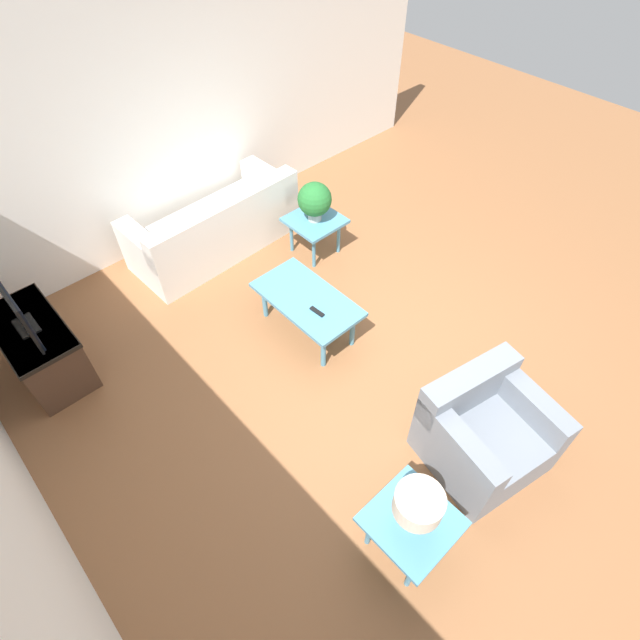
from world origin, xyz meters
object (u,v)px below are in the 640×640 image
(sofa, at_px, (216,229))
(side_table_lamp, at_px, (411,524))
(television, at_px, (13,307))
(side_table_plant, at_px, (315,224))
(potted_plant, at_px, (315,200))
(coffee_table, at_px, (307,302))
(table_lamp, at_px, (418,506))
(tv_stand_chest, at_px, (41,347))
(armchair, at_px, (483,431))

(sofa, height_order, side_table_lamp, sofa)
(sofa, relative_size, television, 2.40)
(sofa, bearing_deg, side_table_plant, 133.27)
(side_table_lamp, relative_size, television, 0.70)
(side_table_plant, distance_m, potted_plant, 0.32)
(side_table_lamp, height_order, television, television)
(side_table_plant, bearing_deg, coffee_table, 134.22)
(coffee_table, bearing_deg, side_table_plant, -45.78)
(side_table_lamp, height_order, table_lamp, table_lamp)
(side_table_lamp, distance_m, television, 3.59)
(tv_stand_chest, distance_m, television, 0.54)
(coffee_table, relative_size, table_lamp, 2.90)
(coffee_table, distance_m, side_table_lamp, 2.24)
(sofa, distance_m, tv_stand_chest, 2.24)
(armchair, bearing_deg, potted_plant, 86.38)
(armchair, relative_size, tv_stand_chest, 1.00)
(sofa, xyz_separation_m, potted_plant, (-0.80, -0.81, 0.42))
(potted_plant, bearing_deg, tv_stand_chest, 82.33)
(armchair, distance_m, potted_plant, 2.96)
(side_table_lamp, bearing_deg, armchair, -84.66)
(sofa, xyz_separation_m, coffee_table, (-1.67, 0.07, 0.11))
(coffee_table, xyz_separation_m, television, (1.27, 2.13, 0.46))
(sofa, height_order, television, television)
(side_table_plant, bearing_deg, armchair, 164.93)
(armchair, height_order, table_lamp, table_lamp)
(armchair, relative_size, side_table_plant, 1.77)
(side_table_plant, relative_size, television, 0.70)
(sofa, relative_size, tv_stand_chest, 1.94)
(armchair, distance_m, coffee_table, 1.98)
(sofa, xyz_separation_m, armchair, (-3.64, -0.05, 0.03))
(side_table_plant, bearing_deg, table_lamp, 148.90)
(coffee_table, distance_m, table_lamp, 2.26)
(side_table_plant, bearing_deg, television, 82.34)
(coffee_table, relative_size, side_table_lamp, 1.89)
(armchair, bearing_deg, side_table_lamp, -163.21)
(side_table_lamp, xyz_separation_m, television, (3.33, 1.25, 0.47))
(sofa, bearing_deg, table_lamp, 73.51)
(sofa, height_order, coffee_table, sofa)
(potted_plant, distance_m, table_lamp, 3.42)
(armchair, xyz_separation_m, side_table_plant, (2.83, -0.76, 0.07))
(television, bearing_deg, sofa, -79.83)
(coffee_table, bearing_deg, tv_stand_chest, 59.13)
(side_table_plant, bearing_deg, side_table_lamp, 148.90)
(side_table_plant, relative_size, side_table_lamp, 1.00)
(table_lamp, bearing_deg, coffee_table, -23.06)
(tv_stand_chest, relative_size, potted_plant, 2.25)
(armchair, height_order, side_table_lamp, armchair)
(sofa, height_order, armchair, armchair)
(tv_stand_chest, height_order, table_lamp, table_lamp)
(table_lamp, bearing_deg, potted_plant, -31.10)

